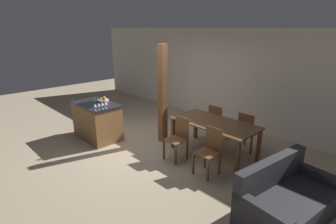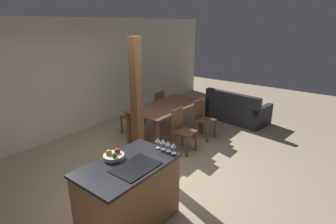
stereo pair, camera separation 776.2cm
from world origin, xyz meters
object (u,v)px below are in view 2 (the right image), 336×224
dining_chair_near_right (202,118)px  wine_glass_middle (168,144)px  dining_chair_far_left (134,115)px  couch (237,111)px  dining_chair_near_left (182,129)px  timber_post (137,104)px  fruit_bowl (114,155)px  dining_chair_far_right (156,107)px  wine_glass_far (163,142)px  wine_glass_end (158,140)px  wine_glass_near (174,145)px  kitchen_island (129,195)px  dining_table (167,109)px

dining_chair_near_right → wine_glass_middle: bearing=-159.8°
dining_chair_far_left → couch: 2.88m
dining_chair_near_left → dining_chair_near_right: size_ratio=1.00×
timber_post → fruit_bowl: bearing=-147.0°
wine_glass_middle → dining_chair_far_right: bearing=43.1°
wine_glass_far → wine_glass_middle: bearing=-90.0°
wine_glass_far → timber_post: 1.42m
wine_glass_middle → dining_chair_far_right: (2.47, 2.31, -0.56)m
wine_glass_end → dining_chair_near_right: wine_glass_end is taller
fruit_bowl → wine_glass_middle: bearing=-38.0°
couch → timber_post: (-3.31, 0.55, 0.91)m
wine_glass_near → fruit_bowl: bearing=136.8°
fruit_bowl → wine_glass_near: size_ratio=1.71×
kitchen_island → wine_glass_middle: size_ratio=7.99×
kitchen_island → wine_glass_far: (0.55, -0.13, 0.59)m
wine_glass_middle → couch: 4.19m
wine_glass_end → wine_glass_far: bearing=-90.0°
fruit_bowl → timber_post: timber_post is taller
wine_glass_near → dining_chair_near_left: size_ratio=0.17×
wine_glass_near → dining_chair_near_left: bearing=31.5°
kitchen_island → dining_chair_near_right: (3.02, 0.69, 0.02)m
wine_glass_far → dining_chair_near_right: 2.66m
dining_chair_near_right → dining_chair_far_left: size_ratio=1.00×
wine_glass_far → wine_glass_end: bearing=90.0°
wine_glass_near → dining_table: size_ratio=0.09×
wine_glass_middle → dining_chair_near_right: (2.47, 0.91, -0.56)m
dining_chair_far_left → dining_chair_far_right: 0.83m
fruit_bowl → dining_chair_far_left: bearing=40.2°
wine_glass_end → couch: bearing=7.9°
dining_chair_near_left → dining_chair_near_right: bearing=0.0°
wine_glass_near → wine_glass_end: bearing=90.0°
kitchen_island → timber_post: timber_post is taller
dining_chair_near_left → timber_post: bearing=156.8°
kitchen_island → dining_table: kitchen_island is taller
dining_table → couch: couch is taller
dining_table → dining_chair_near_right: bearing=-59.2°
wine_glass_end → timber_post: bearing=56.5°
couch → timber_post: bearing=88.2°
wine_glass_near → couch: (4.05, 0.83, -0.77)m
dining_chair_near_right → fruit_bowl: bearing=-171.3°
dining_chair_near_left → couch: dining_chair_near_left is taller
dining_chair_near_right → couch: 1.60m
fruit_bowl → dining_chair_near_right: 3.11m
dining_chair_far_right → timber_post: size_ratio=0.38×
couch → wine_glass_middle: bearing=108.0°
wine_glass_end → dining_chair_near_left: size_ratio=0.17×
wine_glass_end → dining_chair_far_left: size_ratio=0.17×
dining_chair_near_right → wine_glass_far: bearing=-161.7°
kitchen_island → wine_glass_middle: (0.55, -0.22, 0.59)m
dining_chair_near_left → timber_post: 1.20m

